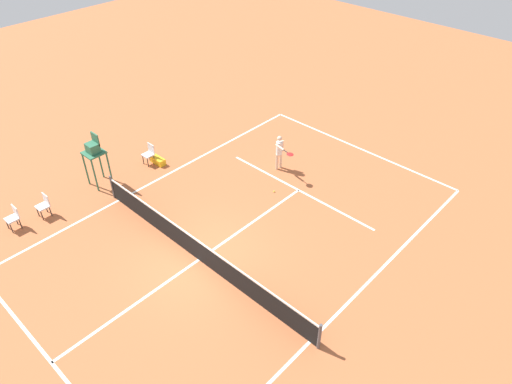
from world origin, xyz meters
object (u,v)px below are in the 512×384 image
courtside_chair_mid (149,153)px  courtside_chair_near (13,217)px  player_serving (280,150)px  courtside_chair_far (44,205)px  tennis_ball (274,191)px  equipment_bag (158,161)px  umpire_chair (94,152)px

courtside_chair_mid → courtside_chair_near: bearing=88.8°
player_serving → courtside_chair_far: player_serving is taller
tennis_ball → courtside_chair_near: (5.72, 8.41, 0.50)m
tennis_ball → equipment_bag: (5.31, 1.99, 0.12)m
tennis_ball → courtside_chair_far: (5.57, 7.26, 0.50)m
courtside_chair_mid → equipment_bag: (-0.28, -0.22, -0.38)m
courtside_chair_mid → equipment_bag: courtside_chair_mid is taller
tennis_ball → courtside_chair_far: size_ratio=0.07×
courtside_chair_far → umpire_chair: bearing=-83.9°
tennis_ball → umpire_chair: umpire_chair is taller
player_serving → tennis_ball: bearing=44.9°
tennis_ball → courtside_chair_far: bearing=52.5°
umpire_chair → courtside_chair_near: umpire_chair is taller
tennis_ball → courtside_chair_near: size_ratio=0.07×
tennis_ball → courtside_chair_mid: bearing=21.6°
umpire_chair → courtside_chair_mid: bearing=-96.1°
courtside_chair_near → equipment_bag: (-0.41, -6.42, -0.38)m
courtside_chair_far → equipment_bag: size_ratio=1.25×
courtside_chair_near → courtside_chair_mid: same height
courtside_chair_near → courtside_chair_far: bearing=-97.3°
courtside_chair_far → tennis_ball: bearing=-127.5°
player_serving → tennis_ball: (-0.98, 1.46, -0.95)m
umpire_chair → tennis_ball: bearing=-141.7°
tennis_ball → player_serving: bearing=-56.1°
player_serving → equipment_bag: bearing=-40.5°
courtside_chair_far → equipment_bag: courtside_chair_far is taller
umpire_chair → equipment_bag: (-0.54, -2.64, -1.46)m
player_serving → courtside_chair_mid: player_serving is taller
player_serving → courtside_chair_far: size_ratio=1.74×
tennis_ball → umpire_chair: size_ratio=0.03×
umpire_chair → courtside_chair_mid: size_ratio=2.54×
courtside_chair_mid → player_serving: bearing=-141.4°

